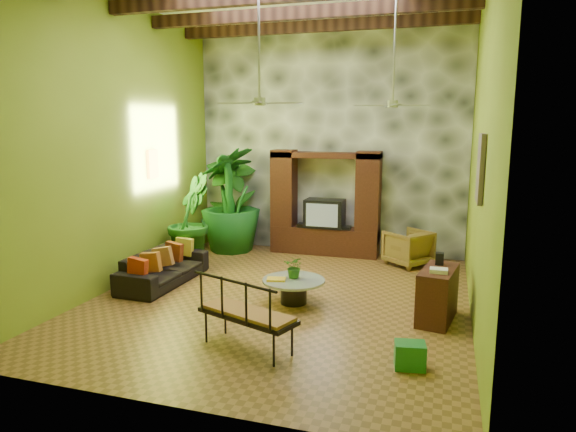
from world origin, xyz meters
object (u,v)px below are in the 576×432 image
(side_console, at_px, (438,295))
(tall_plant_b, at_px, (189,219))
(sofa, at_px, (164,267))
(coffee_table, at_px, (294,288))
(iron_bench, at_px, (245,311))
(ceiling_fan_front, at_px, (259,88))
(wicker_armchair, at_px, (408,248))
(tall_plant_c, at_px, (231,200))
(ceiling_fan_back, at_px, (393,92))
(tall_plant_a, at_px, (232,200))
(green_bin, at_px, (410,355))
(entertainment_center, at_px, (325,211))

(side_console, bearing_deg, tall_plant_b, 170.76)
(sofa, bearing_deg, coffee_table, -95.44)
(iron_bench, distance_m, side_console, 2.95)
(ceiling_fan_front, xyz_separation_m, coffee_table, (0.47, 0.25, -3.15))
(wicker_armchair, bearing_deg, coffee_table, 10.29)
(coffee_table, xyz_separation_m, side_console, (2.24, -0.07, 0.14))
(ceiling_fan_front, bearing_deg, tall_plant_c, 120.92)
(wicker_armchair, height_order, tall_plant_b, tall_plant_b)
(coffee_table, height_order, iron_bench, iron_bench)
(iron_bench, xyz_separation_m, side_console, (2.31, 1.83, -0.15))
(ceiling_fan_back, bearing_deg, tall_plant_c, 156.93)
(iron_bench, bearing_deg, tall_plant_a, 135.04)
(ceiling_fan_front, bearing_deg, tall_plant_a, 119.78)
(sofa, bearing_deg, tall_plant_a, 0.02)
(ceiling_fan_back, xyz_separation_m, tall_plant_b, (-4.06, 0.27, -2.46))
(tall_plant_b, relative_size, green_bin, 5.24)
(ceiling_fan_front, relative_size, tall_plant_a, 0.83)
(ceiling_fan_back, height_order, wicker_armchair, ceiling_fan_back)
(tall_plant_a, bearing_deg, iron_bench, -65.02)
(sofa, relative_size, tall_plant_b, 1.08)
(sofa, height_order, iron_bench, iron_bench)
(tall_plant_a, relative_size, side_console, 2.27)
(entertainment_center, relative_size, tall_plant_a, 1.08)
(sofa, bearing_deg, side_console, -93.13)
(tall_plant_c, distance_m, coffee_table, 3.88)
(entertainment_center, xyz_separation_m, ceiling_fan_front, (-0.20, -3.54, 2.44))
(sofa, relative_size, side_console, 2.06)
(ceiling_fan_front, height_order, iron_bench, ceiling_fan_front)
(wicker_armchair, xyz_separation_m, iron_bench, (-1.66, -4.78, 0.18))
(sofa, bearing_deg, tall_plant_c, -2.96)
(entertainment_center, height_order, wicker_armchair, entertainment_center)
(entertainment_center, relative_size, sofa, 1.19)
(tall_plant_a, bearing_deg, sofa, -91.32)
(ceiling_fan_front, relative_size, sofa, 0.92)
(wicker_armchair, distance_m, coffee_table, 3.29)
(tall_plant_b, height_order, coffee_table, tall_plant_b)
(wicker_armchair, relative_size, green_bin, 2.23)
(ceiling_fan_front, bearing_deg, coffee_table, 27.73)
(tall_plant_b, distance_m, side_console, 5.27)
(ceiling_fan_front, relative_size, wicker_armchair, 2.32)
(sofa, xyz_separation_m, tall_plant_a, (0.07, 3.00, 0.82))
(tall_plant_b, xyz_separation_m, coffee_table, (2.73, -1.63, -0.68))
(ceiling_fan_back, relative_size, green_bin, 5.18)
(entertainment_center, xyz_separation_m, wicker_armchair, (1.86, -0.41, -0.60))
(ceiling_fan_back, height_order, tall_plant_b, ceiling_fan_back)
(ceiling_fan_front, relative_size, coffee_table, 1.84)
(tall_plant_b, distance_m, coffee_table, 3.25)
(coffee_table, xyz_separation_m, iron_bench, (-0.07, -1.90, 0.29))
(wicker_armchair, xyz_separation_m, tall_plant_c, (-3.96, 0.05, 0.82))
(coffee_table, bearing_deg, tall_plant_b, 149.18)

